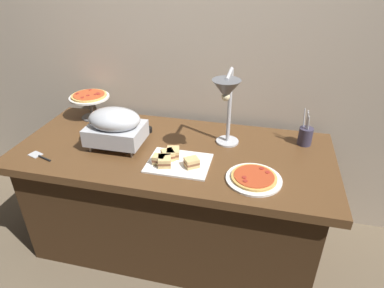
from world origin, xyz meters
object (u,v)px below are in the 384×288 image
(pizza_plate_front, at_px, (254,178))
(sauce_cup_near, at_px, (147,129))
(serving_spatula, at_px, (40,156))
(heat_lamp, at_px, (227,96))
(sandwich_platter, at_px, (175,160))
(chafing_dish, at_px, (115,126))
(utensil_holder, at_px, (305,136))
(pizza_plate_center, at_px, (90,99))

(pizza_plate_front, height_order, sauce_cup_near, same)
(sauce_cup_near, height_order, serving_spatula, sauce_cup_near)
(heat_lamp, relative_size, sandwich_platter, 1.38)
(chafing_dish, relative_size, sauce_cup_near, 5.21)
(utensil_holder, bearing_deg, serving_spatula, -161.26)
(pizza_plate_front, distance_m, utensil_holder, 0.53)
(chafing_dish, distance_m, sandwich_platter, 0.42)
(heat_lamp, xyz_separation_m, pizza_plate_center, (-1.00, 0.30, -0.23))
(heat_lamp, height_order, serving_spatula, heat_lamp)
(chafing_dish, xyz_separation_m, pizza_plate_center, (-0.35, 0.34, 0.01))
(utensil_holder, bearing_deg, heat_lamp, -152.10)
(heat_lamp, distance_m, utensil_holder, 0.61)
(sandwich_platter, relative_size, utensil_holder, 1.51)
(pizza_plate_center, height_order, sauce_cup_near, pizza_plate_center)
(pizza_plate_front, relative_size, serving_spatula, 1.70)
(pizza_plate_front, relative_size, sandwich_platter, 0.84)
(chafing_dish, bearing_deg, pizza_plate_center, 135.83)
(pizza_plate_center, distance_m, sauce_cup_near, 0.49)
(utensil_holder, bearing_deg, sauce_cup_near, -176.13)
(sauce_cup_near, distance_m, serving_spatula, 0.67)
(sandwich_platter, bearing_deg, chafing_dish, 164.79)
(serving_spatula, bearing_deg, utensil_holder, 18.74)
(heat_lamp, bearing_deg, serving_spatula, -165.76)
(chafing_dish, height_order, pizza_plate_center, chafing_dish)
(sandwich_platter, height_order, sauce_cup_near, sandwich_platter)
(pizza_plate_center, relative_size, sandwich_platter, 0.79)
(heat_lamp, xyz_separation_m, sandwich_platter, (-0.25, -0.15, -0.35))
(chafing_dish, height_order, serving_spatula, chafing_dish)
(pizza_plate_front, bearing_deg, utensil_holder, 58.80)
(heat_lamp, relative_size, utensil_holder, 2.09)
(pizza_plate_front, xyz_separation_m, serving_spatula, (-1.23, -0.06, -0.01))
(pizza_plate_front, distance_m, serving_spatula, 1.23)
(sauce_cup_near, relative_size, utensil_holder, 0.28)
(sauce_cup_near, xyz_separation_m, serving_spatula, (-0.50, -0.44, -0.01))
(pizza_plate_front, height_order, pizza_plate_center, pizza_plate_center)
(heat_lamp, bearing_deg, sandwich_platter, -149.50)
(serving_spatula, bearing_deg, sandwich_platter, 8.25)
(sandwich_platter, xyz_separation_m, serving_spatula, (-0.78, -0.11, -0.02))
(chafing_dish, bearing_deg, utensil_holder, 14.55)
(utensil_holder, relative_size, serving_spatula, 1.33)
(pizza_plate_center, relative_size, utensil_holder, 1.20)
(heat_lamp, distance_m, pizza_plate_front, 0.46)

